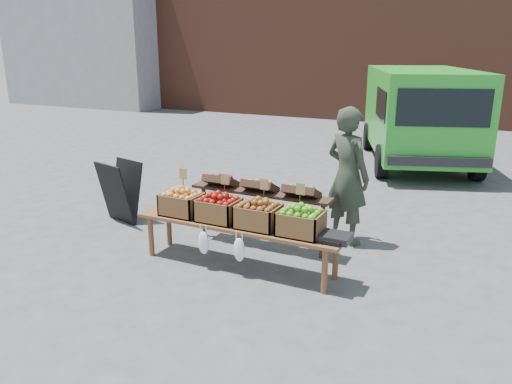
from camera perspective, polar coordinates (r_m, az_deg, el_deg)
The scene contains 12 objects.
ground at distance 6.93m, azimuth -8.68°, elevation -6.61°, with size 80.00×80.00×0.00m, color #4B4B4E.
grey_building at distance 25.41m, azimuth -18.81°, elevation 17.37°, with size 8.00×3.00×7.00m, color gray.
delivery_van at distance 12.33m, azimuth 18.09°, elevation 8.13°, with size 2.23×4.87×2.18m, color green, non-canonical shape.
vendor at distance 6.98m, azimuth 10.41°, elevation 1.81°, with size 0.70×0.46×1.92m, color #2B3426.
chalkboard_sign at distance 8.09m, azimuth -15.24°, elevation 0.05°, with size 0.65×0.36×0.98m, color black, non-canonical shape.
back_table at distance 6.81m, azimuth 0.45°, elevation -2.15°, with size 2.10×0.44×1.04m, color #332016, non-canonical shape.
display_bench at distance 6.27m, azimuth -2.04°, elevation -6.12°, with size 2.70×0.56×0.57m, color brown, non-canonical shape.
crate_golden_apples at distance 6.54m, azimuth -8.46°, elevation -1.38°, with size 0.50×0.40×0.28m, color gold, non-canonical shape.
crate_russet_pears at distance 6.25m, azimuth -4.30°, elevation -2.07°, with size 0.50×0.40×0.28m, color #770700, non-canonical shape.
crate_red_apples at distance 6.00m, azimuth 0.24°, elevation -2.81°, with size 0.50×0.40×0.28m, color brown, non-canonical shape.
crate_green_apples at distance 5.80m, azimuth 5.13°, elevation -3.59°, with size 0.50×0.40×0.28m, color #538E1D, non-canonical shape.
weighing_scale at distance 5.70m, azimuth 9.10°, elevation -5.15°, with size 0.34×0.30×0.08m, color black.
Camera 1 is at (3.73, -5.19, 2.68)m, focal length 35.00 mm.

